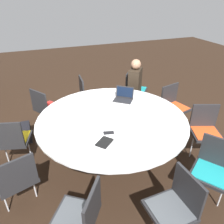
% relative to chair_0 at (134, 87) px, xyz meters
% --- Properties ---
extents(ground_plane, '(16.00, 16.00, 0.00)m').
position_rel_chair_0_xyz_m(ground_plane, '(-1.42, 1.06, -0.52)').
color(ground_plane, black).
extents(conference_table, '(2.24, 2.24, 0.75)m').
position_rel_chair_0_xyz_m(conference_table, '(-1.42, 1.06, 0.13)').
color(conference_table, '#B7B7BC').
rests_on(conference_table, ground_plane).
extents(chair_0, '(0.61, 0.60, 0.87)m').
position_rel_chair_0_xyz_m(chair_0, '(0.00, 0.00, 0.00)').
color(chair_0, '#262628').
rests_on(chair_0, ground_plane).
extents(chair_1, '(0.46, 0.44, 0.87)m').
position_rel_chair_0_xyz_m(chair_1, '(0.05, 1.04, 0.00)').
color(chair_1, '#262628').
rests_on(chair_1, ground_plane).
extents(chair_2, '(0.60, 0.59, 0.87)m').
position_rel_chair_0_xyz_m(chair_2, '(-0.24, 1.93, 0.00)').
color(chair_2, '#262628').
rests_on(chair_2, ground_plane).
extents(chair_3, '(0.52, 0.53, 0.87)m').
position_rel_chair_0_xyz_m(chair_3, '(-1.10, 2.50, 0.00)').
color(chair_3, '#262628').
rests_on(chair_3, ground_plane).
extents(chair_4, '(0.53, 0.55, 0.87)m').
position_rel_chair_0_xyz_m(chair_4, '(-1.93, 2.44, 0.00)').
color(chair_4, '#262628').
rests_on(chair_4, ground_plane).
extents(chair_5, '(0.60, 0.60, 0.87)m').
position_rel_chair_0_xyz_m(chair_5, '(-2.67, 1.85, 0.00)').
color(chair_5, '#262628').
rests_on(chair_5, ground_plane).
extents(chair_6, '(0.46, 0.44, 0.87)m').
position_rel_chair_0_xyz_m(chair_6, '(-2.89, 0.92, 0.00)').
color(chair_6, '#262628').
rests_on(chair_6, ground_plane).
extents(chair_7, '(0.60, 0.60, 0.87)m').
position_rel_chair_0_xyz_m(chair_7, '(-2.60, 0.17, 0.00)').
color(chair_7, '#262628').
rests_on(chair_7, ground_plane).
extents(chair_8, '(0.55, 0.56, 0.87)m').
position_rel_chair_0_xyz_m(chair_8, '(-1.87, -0.35, 0.00)').
color(chair_8, '#262628').
rests_on(chair_8, ground_plane).
extents(chair_9, '(0.51, 0.53, 0.87)m').
position_rel_chair_0_xyz_m(chair_9, '(-1.00, -0.35, 0.00)').
color(chair_9, '#262628').
rests_on(chair_9, ground_plane).
extents(person_0, '(0.42, 0.40, 1.22)m').
position_rel_chair_0_xyz_m(person_0, '(-0.24, 0.09, 0.19)').
color(person_0, '#2D2319').
rests_on(person_0, ground_plane).
extents(laptop, '(0.39, 0.40, 0.21)m').
position_rel_chair_0_xyz_m(laptop, '(-0.91, 0.65, 0.28)').
color(laptop, '#232326').
rests_on(laptop, conference_table).
extents(spiral_notebook, '(0.25, 0.26, 0.02)m').
position_rel_chair_0_xyz_m(spiral_notebook, '(-1.96, 1.36, 0.24)').
color(spiral_notebook, black).
rests_on(spiral_notebook, conference_table).
extents(cell_phone, '(0.10, 0.15, 0.01)m').
position_rel_chair_0_xyz_m(cell_phone, '(-1.78, 1.24, 0.23)').
color(cell_phone, black).
rests_on(cell_phone, conference_table).
extents(handbag, '(0.36, 0.16, 0.28)m').
position_rel_chair_0_xyz_m(handbag, '(-0.41, 2.35, -0.38)').
color(handbag, black).
rests_on(handbag, ground_plane).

